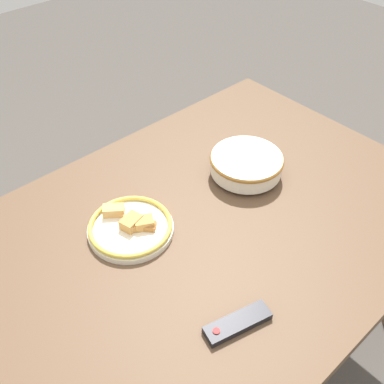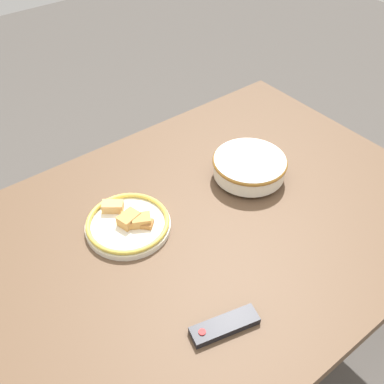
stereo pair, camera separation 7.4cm
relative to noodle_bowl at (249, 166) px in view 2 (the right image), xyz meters
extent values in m
plane|color=#4C4742|center=(0.27, 0.08, -0.79)|extent=(8.00, 8.00, 0.00)
cube|color=brown|center=(0.27, 0.08, -0.06)|extent=(1.54, 1.05, 0.04)
cylinder|color=brown|center=(-0.43, -0.38, -0.44)|extent=(0.06, 0.06, 0.71)
cylinder|color=silver|center=(0.00, 0.00, -0.04)|extent=(0.11, 0.11, 0.01)
cylinder|color=silver|center=(0.00, 0.00, 0.00)|extent=(0.24, 0.24, 0.06)
cylinder|color=#9E4C1E|center=(0.00, 0.00, 0.00)|extent=(0.21, 0.21, 0.05)
torus|color=#936023|center=(0.00, 0.00, 0.02)|extent=(0.25, 0.25, 0.01)
cylinder|color=silver|center=(0.44, -0.05, -0.04)|extent=(0.25, 0.25, 0.02)
torus|color=gold|center=(0.44, -0.05, -0.02)|extent=(0.25, 0.25, 0.01)
cube|color=#B2753D|center=(0.41, -0.01, -0.02)|extent=(0.05, 0.05, 0.02)
cube|color=tan|center=(0.44, -0.05, -0.02)|extent=(0.05, 0.07, 0.02)
cube|color=tan|center=(0.45, -0.12, -0.01)|extent=(0.07, 0.07, 0.03)
cube|color=tan|center=(0.44, -0.05, -0.01)|extent=(0.07, 0.06, 0.03)
cube|color=tan|center=(0.41, -0.02, -0.01)|extent=(0.07, 0.06, 0.03)
cube|color=black|center=(0.43, 0.38, -0.03)|extent=(0.18, 0.09, 0.02)
cylinder|color=red|center=(0.49, 0.36, -0.02)|extent=(0.02, 0.02, 0.00)
camera|label=1|loc=(0.91, 0.74, 0.94)|focal=42.00mm
camera|label=2|loc=(0.85, 0.79, 0.94)|focal=42.00mm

